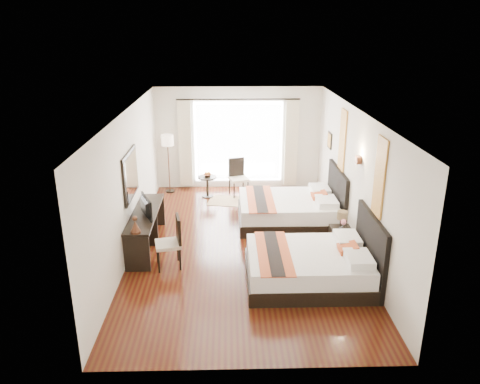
{
  "coord_description": "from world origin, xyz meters",
  "views": [
    {
      "loc": [
        -0.3,
        -8.83,
        4.34
      ],
      "look_at": [
        -0.05,
        0.16,
        1.12
      ],
      "focal_mm": 35.0,
      "sensor_mm": 36.0,
      "label": 1
    }
  ],
  "objects_px": {
    "floor_lamp": "(168,144)",
    "window_chair": "(238,184)",
    "bed_far": "(291,209)",
    "table_lamp": "(342,216)",
    "vase": "(343,227)",
    "television": "(143,207)",
    "bed_near": "(313,265)",
    "side_table": "(207,187)",
    "desk_chair": "(170,252)",
    "console_desk": "(146,229)",
    "fruit_bowl": "(207,175)",
    "nightstand": "(341,240)"
  },
  "relations": [
    {
      "from": "bed_near",
      "to": "side_table",
      "type": "bearing_deg",
      "value": 114.77
    },
    {
      "from": "bed_far",
      "to": "console_desk",
      "type": "distance_m",
      "value": 3.35
    },
    {
      "from": "bed_far",
      "to": "side_table",
      "type": "xyz_separation_m",
      "value": [
        -2.01,
        1.78,
        -0.05
      ]
    },
    {
      "from": "nightstand",
      "to": "floor_lamp",
      "type": "distance_m",
      "value": 5.45
    },
    {
      "from": "nightstand",
      "to": "table_lamp",
      "type": "bearing_deg",
      "value": 79.72
    },
    {
      "from": "console_desk",
      "to": "window_chair",
      "type": "xyz_separation_m",
      "value": [
        1.98,
        3.02,
        -0.07
      ]
    },
    {
      "from": "bed_near",
      "to": "nightstand",
      "type": "bearing_deg",
      "value": 56.56
    },
    {
      "from": "vase",
      "to": "television",
      "type": "relative_size",
      "value": 0.2
    },
    {
      "from": "table_lamp",
      "to": "television",
      "type": "relative_size",
      "value": 0.47
    },
    {
      "from": "vase",
      "to": "floor_lamp",
      "type": "height_order",
      "value": "floor_lamp"
    },
    {
      "from": "nightstand",
      "to": "fruit_bowl",
      "type": "bearing_deg",
      "value": 130.53
    },
    {
      "from": "table_lamp",
      "to": "window_chair",
      "type": "distance_m",
      "value": 3.89
    },
    {
      "from": "floor_lamp",
      "to": "window_chair",
      "type": "distance_m",
      "value": 2.17
    },
    {
      "from": "vase",
      "to": "fruit_bowl",
      "type": "height_order",
      "value": "vase"
    },
    {
      "from": "table_lamp",
      "to": "floor_lamp",
      "type": "bearing_deg",
      "value": 136.99
    },
    {
      "from": "vase",
      "to": "bed_near",
      "type": "bearing_deg",
      "value": -126.05
    },
    {
      "from": "television",
      "to": "floor_lamp",
      "type": "xyz_separation_m",
      "value": [
        0.08,
        3.59,
        0.39
      ]
    },
    {
      "from": "desk_chair",
      "to": "side_table",
      "type": "relative_size",
      "value": 1.78
    },
    {
      "from": "vase",
      "to": "television",
      "type": "bearing_deg",
      "value": 177.07
    },
    {
      "from": "bed_near",
      "to": "console_desk",
      "type": "xyz_separation_m",
      "value": [
        -3.19,
        1.52,
        0.05
      ]
    },
    {
      "from": "console_desk",
      "to": "fruit_bowl",
      "type": "relative_size",
      "value": 10.05
    },
    {
      "from": "vase",
      "to": "window_chair",
      "type": "relative_size",
      "value": 0.14
    },
    {
      "from": "bed_near",
      "to": "console_desk",
      "type": "bearing_deg",
      "value": 154.59
    },
    {
      "from": "bed_far",
      "to": "table_lamp",
      "type": "xyz_separation_m",
      "value": [
        0.82,
        -1.41,
        0.4
      ]
    },
    {
      "from": "console_desk",
      "to": "side_table",
      "type": "bearing_deg",
      "value": 68.45
    },
    {
      "from": "window_chair",
      "to": "fruit_bowl",
      "type": "bearing_deg",
      "value": -101.72
    },
    {
      "from": "floor_lamp",
      "to": "television",
      "type": "bearing_deg",
      "value": -91.25
    },
    {
      "from": "console_desk",
      "to": "floor_lamp",
      "type": "bearing_deg",
      "value": 88.31
    },
    {
      "from": "nightstand",
      "to": "side_table",
      "type": "height_order",
      "value": "side_table"
    },
    {
      "from": "bed_near",
      "to": "floor_lamp",
      "type": "relative_size",
      "value": 1.39
    },
    {
      "from": "bed_far",
      "to": "desk_chair",
      "type": "relative_size",
      "value": 2.28
    },
    {
      "from": "vase",
      "to": "window_chair",
      "type": "bearing_deg",
      "value": 119.72
    },
    {
      "from": "floor_lamp",
      "to": "window_chair",
      "type": "bearing_deg",
      "value": -9.36
    },
    {
      "from": "desk_chair",
      "to": "fruit_bowl",
      "type": "distance_m",
      "value": 3.89
    },
    {
      "from": "desk_chair",
      "to": "floor_lamp",
      "type": "relative_size",
      "value": 0.63
    },
    {
      "from": "nightstand",
      "to": "table_lamp",
      "type": "distance_m",
      "value": 0.49
    },
    {
      "from": "nightstand",
      "to": "fruit_bowl",
      "type": "height_order",
      "value": "fruit_bowl"
    },
    {
      "from": "console_desk",
      "to": "vase",
      "type": "bearing_deg",
      "value": -6.55
    },
    {
      "from": "table_lamp",
      "to": "desk_chair",
      "type": "xyz_separation_m",
      "value": [
        -3.39,
        -0.61,
        -0.42
      ]
    },
    {
      "from": "bed_far",
      "to": "desk_chair",
      "type": "distance_m",
      "value": 3.27
    },
    {
      "from": "bed_far",
      "to": "table_lamp",
      "type": "relative_size",
      "value": 6.76
    },
    {
      "from": "vase",
      "to": "floor_lamp",
      "type": "xyz_separation_m",
      "value": [
        -3.86,
        3.79,
        0.78
      ]
    },
    {
      "from": "vase",
      "to": "console_desk",
      "type": "bearing_deg",
      "value": 173.45
    },
    {
      "from": "nightstand",
      "to": "side_table",
      "type": "bearing_deg",
      "value": 130.89
    },
    {
      "from": "television",
      "to": "desk_chair",
      "type": "relative_size",
      "value": 0.72
    },
    {
      "from": "bed_far",
      "to": "console_desk",
      "type": "height_order",
      "value": "bed_far"
    },
    {
      "from": "vase",
      "to": "window_chair",
      "type": "height_order",
      "value": "window_chair"
    },
    {
      "from": "television",
      "to": "fruit_bowl",
      "type": "xyz_separation_m",
      "value": [
        1.13,
        3.2,
        -0.37
      ]
    },
    {
      "from": "nightstand",
      "to": "desk_chair",
      "type": "height_order",
      "value": "desk_chair"
    },
    {
      "from": "bed_far",
      "to": "table_lamp",
      "type": "bearing_deg",
      "value": -59.85
    }
  ]
}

